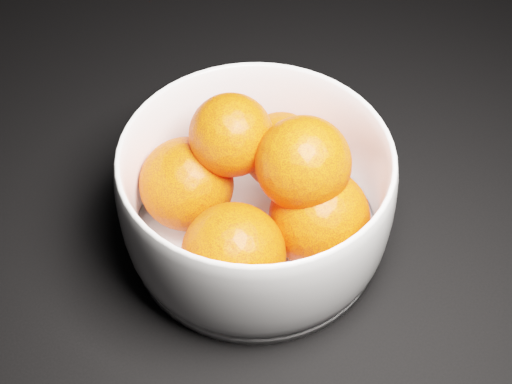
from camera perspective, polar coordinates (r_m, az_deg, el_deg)
name	(u,v)px	position (r m, az deg, el deg)	size (l,w,h in m)	color
bowl	(256,196)	(0.63, 0.00, -0.35)	(0.24, 0.24, 0.12)	white
orange_pile	(259,192)	(0.62, 0.22, 0.03)	(0.18, 0.18, 0.13)	#FF4006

